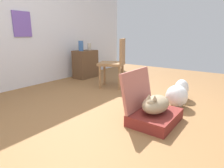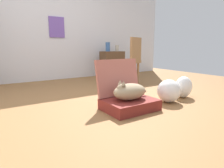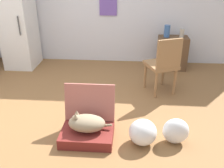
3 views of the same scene
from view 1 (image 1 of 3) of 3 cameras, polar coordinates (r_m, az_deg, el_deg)
name	(u,v)px [view 1 (image 1 of 3)]	position (r m, az deg, el deg)	size (l,w,h in m)	color
ground_plane	(115,113)	(2.56, 0.93, -8.80)	(7.68, 7.68, 0.00)	olive
wall_back	(15,19)	(4.10, -27.03, 17.05)	(6.40, 0.15, 2.60)	silver
suitcase_base	(155,117)	(2.35, 12.72, -9.65)	(0.63, 0.48, 0.13)	maroon
suitcase_lid	(137,89)	(2.35, 7.54, -1.55)	(0.63, 0.48, 0.04)	#B26356
cat	(155,104)	(2.28, 12.86, -5.87)	(0.52, 0.28, 0.25)	#998466
plastic_bag_white	(177,96)	(2.89, 18.77, -3.44)	(0.33, 0.31, 0.32)	white
plastic_bag_clear	(181,89)	(3.26, 20.01, -1.50)	(0.31, 0.22, 0.32)	white
side_table	(86,64)	(4.65, -7.94, 5.92)	(0.57, 0.34, 0.65)	brown
vase_tall	(81,46)	(4.50, -9.29, 11.21)	(0.11, 0.11, 0.23)	#38609E
vase_short	(89,47)	(4.70, -6.81, 11.02)	(0.09, 0.09, 0.16)	#B7AD99
chair	(115,61)	(3.70, 0.99, 6.79)	(0.58, 0.60, 0.94)	olive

